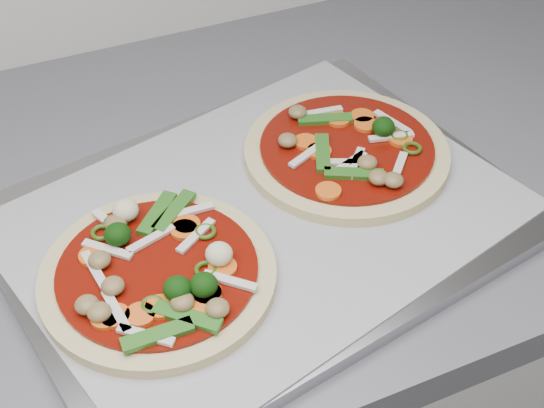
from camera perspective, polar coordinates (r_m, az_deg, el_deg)
name	(u,v)px	position (r m, az deg, el deg)	size (l,w,h in m)	color
baking_tray	(262,220)	(0.73, -0.73, -1.23)	(0.48, 0.35, 0.02)	#9A999E
parchment	(262,214)	(0.72, -0.74, -0.72)	(0.46, 0.33, 0.00)	#94959A
pizza_left	(158,273)	(0.66, -8.60, -5.14)	(0.23, 0.23, 0.03)	#D7BA84
pizza_right	(347,150)	(0.78, 5.70, 4.04)	(0.23, 0.23, 0.04)	#D7BA84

